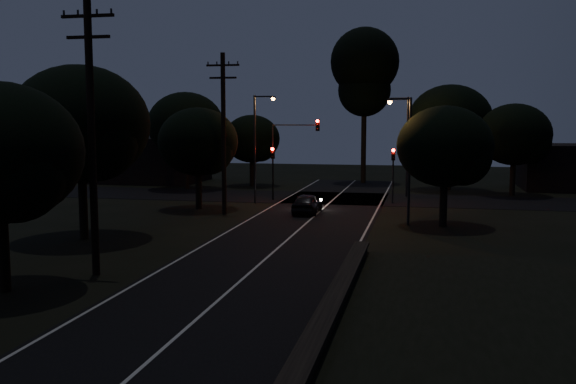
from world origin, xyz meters
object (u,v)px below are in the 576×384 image
at_px(tall_pine, 365,71).
at_px(signal_right, 393,165).
at_px(utility_pole_far, 224,131).
at_px(utility_pole_mid, 91,132).
at_px(signal_mast, 294,144).
at_px(signal_left, 273,163).
at_px(streetlight_a, 257,141).
at_px(streetlight_b, 405,139).
at_px(streetlight_c, 407,152).
at_px(car, 307,203).

height_order(tall_pine, signal_right, tall_pine).
bearing_deg(utility_pole_far, utility_pole_mid, -90.00).
bearing_deg(utility_pole_mid, signal_mast, 82.96).
bearing_deg(signal_left, signal_right, 0.00).
height_order(signal_mast, streetlight_a, streetlight_a).
distance_m(streetlight_b, streetlight_c, 14.01).
xyz_separation_m(utility_pole_far, streetlight_b, (11.31, 12.00, -0.85)).
bearing_deg(signal_mast, streetlight_a, -140.23).
xyz_separation_m(utility_pole_far, streetlight_c, (11.83, -2.00, -1.13)).
height_order(signal_left, streetlight_a, streetlight_a).
relative_size(streetlight_a, car, 2.01).
height_order(utility_pole_far, streetlight_b, utility_pole_far).
distance_m(utility_pole_far, car, 7.29).
height_order(utility_pole_far, car, utility_pole_far).
bearing_deg(streetlight_a, signal_left, 70.41).
xyz_separation_m(utility_pole_far, tall_pine, (7.00, 23.00, 5.39)).
bearing_deg(signal_right, streetlight_c, -82.98).
relative_size(signal_right, streetlight_b, 0.51).
distance_m(utility_pole_far, streetlight_c, 12.05).
bearing_deg(streetlight_a, tall_pine, 69.64).
distance_m(signal_left, streetlight_c, 14.52).
height_order(signal_right, signal_mast, signal_mast).
xyz_separation_m(utility_pole_mid, streetlight_a, (0.69, 23.00, -1.10)).
height_order(tall_pine, signal_mast, tall_pine).
bearing_deg(signal_right, tall_pine, 103.49).
relative_size(signal_left, streetlight_b, 0.51).
bearing_deg(streetlight_c, streetlight_a, 144.31).
height_order(utility_pole_mid, signal_mast, utility_pole_mid).
bearing_deg(signal_mast, streetlight_b, 25.99).
xyz_separation_m(streetlight_a, streetlight_b, (10.61, 6.00, 0.00)).
xyz_separation_m(streetlight_b, streetlight_c, (0.52, -14.00, -0.29)).
height_order(signal_right, streetlight_a, streetlight_a).
bearing_deg(tall_pine, utility_pole_far, -106.93).
bearing_deg(utility_pole_far, tall_pine, 73.07).
xyz_separation_m(tall_pine, car, (-1.70, -21.60, -10.20)).
bearing_deg(car, signal_right, -128.80).
distance_m(utility_pole_far, signal_left, 8.53).
relative_size(streetlight_b, car, 2.01).
bearing_deg(utility_pole_mid, signal_right, 67.01).
bearing_deg(signal_right, streetlight_a, -168.66).
bearing_deg(tall_pine, car, -94.51).
xyz_separation_m(utility_pole_far, streetlight_a, (0.69, 6.00, -0.85)).
relative_size(streetlight_a, streetlight_c, 1.07).
distance_m(utility_pole_far, signal_mast, 8.64).
xyz_separation_m(utility_pole_mid, tall_pine, (7.00, 40.00, 5.13)).
distance_m(tall_pine, signal_mast, 16.83).
bearing_deg(utility_pole_mid, signal_left, 86.79).
distance_m(tall_pine, streetlight_b, 13.36).
relative_size(tall_pine, streetlight_a, 1.89).
relative_size(utility_pole_far, signal_left, 2.56).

